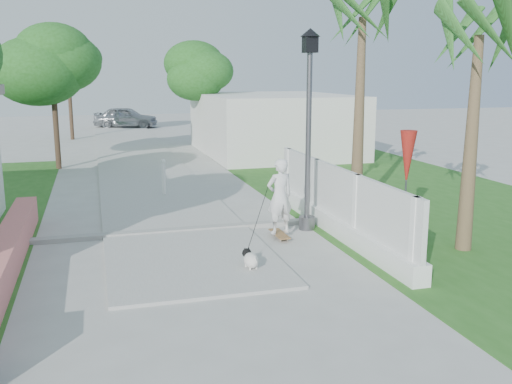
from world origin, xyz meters
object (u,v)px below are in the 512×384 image
object	(u,v)px
street_lamp	(309,123)
patio_umbrella	(407,159)
bollard	(164,176)
dog	(250,259)
parked_car	(126,117)
skateboarder	(264,212)

from	to	relation	value
street_lamp	patio_umbrella	distance (m)	2.27
street_lamp	patio_umbrella	bearing A→B (deg)	-27.76
bollard	street_lamp	bearing A→B (deg)	-59.04
dog	bollard	bearing A→B (deg)	87.80
patio_umbrella	parked_car	size ratio (longest dim) A/B	0.57
skateboarder	parked_car	bearing A→B (deg)	-97.86
street_lamp	dog	size ratio (longest dim) A/B	7.80
patio_umbrella	skateboarder	world-z (taller)	patio_umbrella
patio_umbrella	dog	size ratio (longest dim) A/B	4.04
skateboarder	parked_car	world-z (taller)	skateboarder
street_lamp	bollard	distance (m)	5.56
street_lamp	bollard	world-z (taller)	street_lamp
skateboarder	dog	distance (m)	1.46
parked_car	dog	bearing A→B (deg)	-162.14
street_lamp	patio_umbrella	world-z (taller)	street_lamp
patio_umbrella	skateboarder	size ratio (longest dim) A/B	1.09
skateboarder	street_lamp	bearing A→B (deg)	-150.54
patio_umbrella	skateboarder	bearing A→B (deg)	-177.72
bollard	parked_car	bearing A→B (deg)	89.47
patio_umbrella	parked_car	bearing A→B (deg)	99.02
bollard	dog	xyz separation A→B (m)	(0.72, -6.84, -0.37)
skateboarder	dog	xyz separation A→B (m)	(-0.61, -1.21, -0.54)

